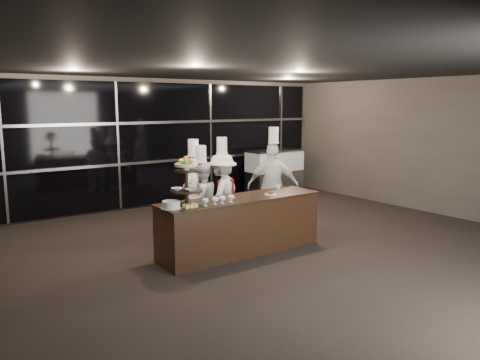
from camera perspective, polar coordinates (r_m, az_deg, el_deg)
room at (r=7.13m, az=9.36°, el=1.70°), size 10.00×10.00×10.00m
window_wall at (r=11.15m, az=-8.93°, el=4.43°), size 8.60×0.10×2.80m
buffet_counter at (r=7.70m, az=0.10°, el=-5.47°), size 2.84×0.74×0.92m
display_stand at (r=6.99m, az=-6.56°, el=0.28°), size 0.48×0.48×0.74m
compotes at (r=7.08m, az=-2.64°, el=-2.33°), size 0.58×0.11×0.12m
layer_cake at (r=6.88m, az=-8.39°, el=-3.00°), size 0.30×0.30×0.11m
pastry_squares at (r=6.90m, az=-6.11°, el=-3.14°), size 0.20×0.12×0.05m
small_plate at (r=7.84m, az=3.75°, el=-1.70°), size 0.20×0.20×0.05m
chef_cup at (r=8.39m, az=4.65°, el=-0.84°), size 0.08×0.08×0.07m
display_case at (r=12.24m, az=4.22°, el=1.10°), size 1.50×0.65×1.24m
chef_a at (r=8.51m, az=-5.64°, el=-1.86°), size 0.63×0.52×1.80m
chef_b at (r=8.46m, az=-4.72°, el=-2.39°), size 0.73×0.59×1.70m
chef_c at (r=8.72m, az=-2.18°, el=-1.63°), size 1.13×1.00×1.82m
chef_d at (r=9.06m, az=4.05°, el=-0.68°), size 1.02×0.96×1.99m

